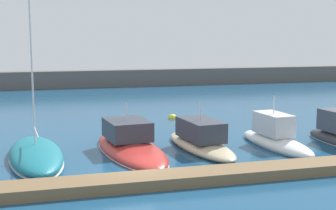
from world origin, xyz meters
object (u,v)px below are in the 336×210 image
object	(u,v)px
motorboat_red_fourth	(130,145)
motorboat_white_sixth	(275,138)
sailboat_teal_third	(36,154)
mooring_buoy_yellow	(173,119)
motorboat_sand_fifth	(200,140)
mooring_buoy_red	(111,121)

from	to	relation	value
motorboat_red_fourth	motorboat_white_sixth	bearing A→B (deg)	-102.76
sailboat_teal_third	mooring_buoy_yellow	size ratio (longest dim) A/B	24.40
motorboat_red_fourth	mooring_buoy_yellow	world-z (taller)	motorboat_red_fourth
sailboat_teal_third	motorboat_sand_fifth	xyz separation A→B (m)	(10.34, -0.17, 0.32)
motorboat_red_fourth	mooring_buoy_yellow	xyz separation A→B (m)	(5.99, 11.09, -0.43)
motorboat_red_fourth	motorboat_sand_fifth	size ratio (longest dim) A/B	1.22
motorboat_red_fourth	motorboat_white_sixth	world-z (taller)	motorboat_white_sixth
motorboat_red_fourth	mooring_buoy_red	bearing A→B (deg)	-8.54
sailboat_teal_third	motorboat_sand_fifth	distance (m)	10.34
motorboat_red_fourth	mooring_buoy_red	distance (m)	11.39
sailboat_teal_third	motorboat_white_sixth	world-z (taller)	sailboat_teal_third
motorboat_white_sixth	mooring_buoy_red	distance (m)	15.48
sailboat_teal_third	mooring_buoy_red	distance (m)	13.22
motorboat_sand_fifth	mooring_buoy_red	bearing A→B (deg)	13.14
motorboat_white_sixth	mooring_buoy_yellow	world-z (taller)	motorboat_white_sixth
motorboat_sand_fifth	motorboat_red_fourth	bearing A→B (deg)	78.57
motorboat_sand_fifth	mooring_buoy_red	xyz separation A→B (m)	(-4.08, 11.81, -0.62)
mooring_buoy_red	mooring_buoy_yellow	size ratio (longest dim) A/B	0.79
mooring_buoy_yellow	mooring_buoy_red	bearing A→B (deg)	177.05
mooring_buoy_red	sailboat_teal_third	bearing A→B (deg)	-118.24
sailboat_teal_third	motorboat_red_fourth	xyz separation A→B (m)	(5.77, 0.27, 0.13)
motorboat_red_fourth	mooring_buoy_red	size ratio (longest dim) A/B	16.52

